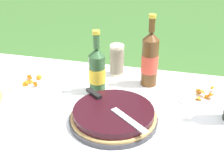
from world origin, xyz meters
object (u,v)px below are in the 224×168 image
at_px(serving_knife, 109,105).
at_px(snack_plate_near, 31,83).
at_px(cider_bottle_green, 97,70).
at_px(cider_bottle_amber, 150,59).
at_px(cup_stack, 117,60).
at_px(snack_plate_left, 202,96).
at_px(berry_tart, 114,116).

relative_size(serving_knife, snack_plate_near, 1.44).
relative_size(cider_bottle_green, snack_plate_near, 1.41).
xyz_separation_m(serving_knife, cider_bottle_amber, (0.11, 0.33, 0.07)).
bearing_deg(cup_stack, snack_plate_left, -18.18).
bearing_deg(cider_bottle_amber, snack_plate_left, -16.16).
bearing_deg(serving_knife, cider_bottle_green, 157.87).
bearing_deg(berry_tart, cider_bottle_amber, 75.30).
xyz_separation_m(cup_stack, snack_plate_left, (0.43, -0.14, -0.07)).
bearing_deg(snack_plate_left, snack_plate_near, -175.01).
height_order(berry_tart, cup_stack, cup_stack).
bearing_deg(cider_bottle_amber, serving_knife, -109.06).
relative_size(serving_knife, snack_plate_left, 1.30).
relative_size(cup_stack, snack_plate_near, 0.77).
distance_m(cup_stack, cider_bottle_amber, 0.19).
height_order(cider_bottle_green, snack_plate_near, cider_bottle_green).
distance_m(cider_bottle_green, snack_plate_near, 0.35).
distance_m(snack_plate_near, snack_plate_left, 0.81).
distance_m(berry_tart, serving_knife, 0.05).
distance_m(cider_bottle_amber, snack_plate_near, 0.59).
bearing_deg(snack_plate_left, berry_tart, -141.62).
bearing_deg(berry_tart, snack_plate_near, 156.18).
xyz_separation_m(serving_knife, cider_bottle_green, (-0.11, 0.20, 0.05)).
xyz_separation_m(cider_bottle_amber, snack_plate_near, (-0.55, -0.14, -0.12)).
bearing_deg(cider_bottle_amber, snack_plate_near, -165.36).
bearing_deg(cup_stack, berry_tart, -78.74).
bearing_deg(cider_bottle_amber, cup_stack, 158.94).
height_order(cider_bottle_green, cider_bottle_amber, cider_bottle_amber).
height_order(berry_tart, snack_plate_left, berry_tart).
bearing_deg(berry_tart, cider_bottle_green, 120.67).
bearing_deg(snack_plate_near, cup_stack, 29.17).
bearing_deg(serving_knife, snack_plate_near, -163.17).
height_order(cup_stack, cider_bottle_green, cider_bottle_green).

